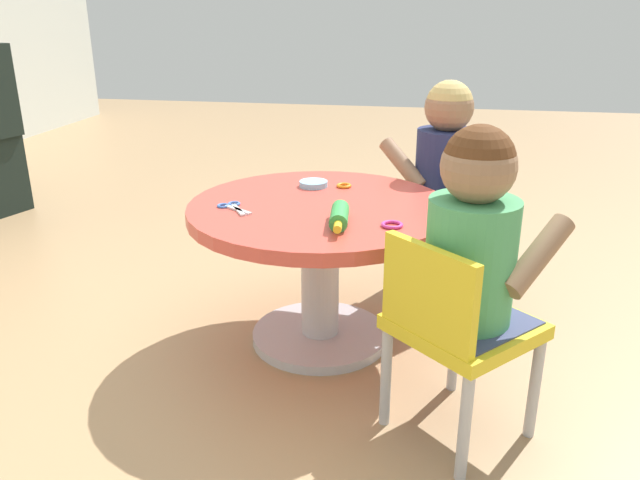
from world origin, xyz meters
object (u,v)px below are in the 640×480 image
at_px(craft_table, 320,242).
at_px(craft_scissors, 233,207).
at_px(child_chair_left, 455,328).
at_px(seated_child_left, 474,236).
at_px(seated_child_right, 445,154).
at_px(rolling_pin, 339,216).
at_px(child_chair_right, 449,217).

relative_size(craft_table, craft_scissors, 6.06).
distance_m(child_chair_left, seated_child_left, 0.23).
xyz_separation_m(seated_child_right, rolling_pin, (-0.62, 0.28, -0.04)).
height_order(craft_table, seated_child_left, seated_child_left).
distance_m(seated_child_left, seated_child_right, 0.84).
bearing_deg(craft_scissors, seated_child_left, -114.28).
bearing_deg(child_chair_left, rolling_pin, 52.39).
height_order(child_chair_left, child_chair_right, same).
distance_m(seated_child_right, rolling_pin, 0.69).
relative_size(seated_child_right, craft_scissors, 3.85).
relative_size(rolling_pin, craft_scissors, 1.75).
bearing_deg(craft_table, rolling_pin, -153.85).
bearing_deg(child_chair_left, craft_table, 43.94).
xyz_separation_m(child_chair_left, seated_child_right, (0.87, 0.04, 0.23)).
xyz_separation_m(child_chair_right, seated_child_right, (0.03, 0.03, 0.23)).
distance_m(child_chair_right, craft_scissors, 0.84).
relative_size(child_chair_left, rolling_pin, 2.32).
relative_size(craft_table, seated_child_left, 1.57).
bearing_deg(seated_child_left, child_chair_right, 2.28).
bearing_deg(child_chair_right, seated_child_left, -177.72).
bearing_deg(child_chair_right, seated_child_right, 50.21).
bearing_deg(child_chair_right, rolling_pin, 152.34).
height_order(child_chair_right, seated_child_right, seated_child_right).
height_order(child_chair_right, rolling_pin, child_chair_right).
bearing_deg(seated_child_right, child_chair_right, -129.79).
relative_size(child_chair_right, seated_child_right, 1.05).
height_order(child_chair_right, craft_scissors, child_chair_right).
height_order(seated_child_left, seated_child_right, same).
bearing_deg(craft_scissors, rolling_pin, -105.13).
xyz_separation_m(child_chair_left, seated_child_left, (0.03, -0.03, 0.23)).
relative_size(craft_table, child_chair_right, 1.50).
xyz_separation_m(craft_table, child_chair_left, (-0.42, -0.40, -0.03)).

